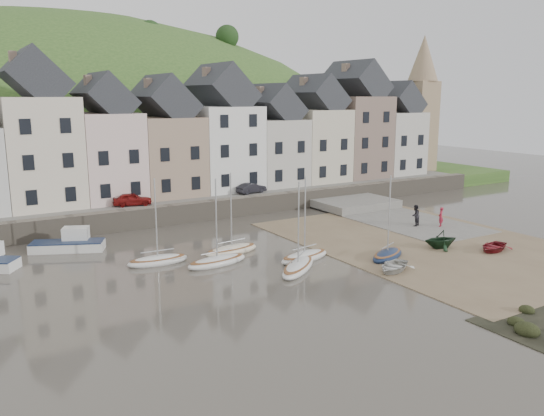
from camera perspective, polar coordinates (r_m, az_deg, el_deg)
ground at (r=38.75m, az=4.63°, el=-5.89°), size 160.00×160.00×0.00m
quay_land at (r=66.49m, az=-11.71°, el=1.97°), size 90.00×30.00×1.50m
quay_street at (r=55.79m, az=-7.75°, el=1.11°), size 70.00×7.00×0.10m
seawall at (r=52.78m, az=-6.21°, el=-0.17°), size 70.00×1.20×1.80m
beach at (r=45.84m, az=15.88°, el=-3.49°), size 18.00×26.00×0.06m
slipway at (r=54.04m, az=12.60°, el=-1.02°), size 8.00×18.00×0.12m
hillside at (r=96.11m, az=-19.78°, el=-7.02°), size 134.40×84.00×84.00m
townhouse_terrace at (r=58.94m, az=-7.70°, el=7.34°), size 61.05×8.00×13.93m
church_spire at (r=77.93m, az=15.30°, el=10.81°), size 4.00×4.00×18.00m
sailboat_0 at (r=39.55m, az=-11.80°, el=-5.34°), size 4.42×1.72×6.32m
sailboat_1 at (r=38.73m, az=-5.73°, el=-5.51°), size 4.84×2.09×6.32m
sailboat_2 at (r=41.38m, az=-4.22°, el=-4.36°), size 4.64×2.08×6.32m
sailboat_3 at (r=39.72m, az=3.40°, el=-5.03°), size 4.59×2.29×6.32m
sailboat_4 at (r=37.37m, az=2.73°, el=-6.11°), size 4.94×4.40×6.32m
sailboat_5 at (r=40.88m, az=11.92°, el=-4.78°), size 4.22×2.99×6.32m
motorboat_2 at (r=44.70m, az=-20.33°, el=-3.43°), size 5.62×3.76×1.70m
rowboat_white at (r=37.89m, az=12.52°, el=-5.94°), size 3.79×3.34×0.65m
rowboat_green at (r=44.22m, az=17.14°, el=-3.11°), size 3.21×2.93×1.44m
rowboat_red at (r=44.96m, az=22.03°, el=-3.74°), size 3.56×2.94×0.64m
person_red at (r=51.24m, az=17.15°, el=-0.88°), size 0.76×0.70×1.74m
person_dark at (r=50.76m, az=14.69°, el=-0.75°), size 1.12×0.99×1.92m
car_left at (r=52.39m, az=-14.34°, el=0.89°), size 3.75×2.17×1.20m
car_right at (r=57.28m, az=-2.15°, el=2.09°), size 3.44×1.71×1.08m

